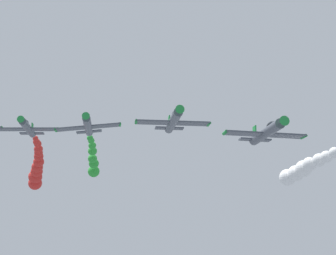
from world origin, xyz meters
TOP-DOWN VIEW (x-y plane):
  - smoke_trail_left_inner at (-19.08, -3.15)m, footprint 3.23×18.02m
  - airplane_right_inner at (-10.20, 7.61)m, footprint 9.57×10.35m
  - airplane_left_outer at (-0.52, 1.30)m, footprint 9.56×10.35m
  - airplane_right_outer at (10.54, -8.58)m, footprint 9.54×10.35m
  - smoke_trail_right_outer at (10.37, -26.61)m, footprint 2.20×15.89m
  - airplane_trailing at (20.08, -14.79)m, footprint 9.57×10.35m
  - smoke_trail_trailing at (22.03, -37.71)m, footprint 4.87×22.77m

SIDE VIEW (x-z plane):
  - smoke_trail_left_inner at x=-19.08m, z-range 67.84..71.41m
  - airplane_right_inner at x=-10.20m, z-range 70.85..73.19m
  - smoke_trail_trailing at x=22.03m, z-range 69.77..77.10m
  - smoke_trail_right_outer at x=10.37m, z-range 71.20..76.32m
  - airplane_left_outer at x=-0.52m, z-range 73.49..75.80m
  - airplane_right_outer at x=10.54m, z-range 74.80..77.40m
  - airplane_trailing at x=20.08m, z-range 75.78..78.11m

